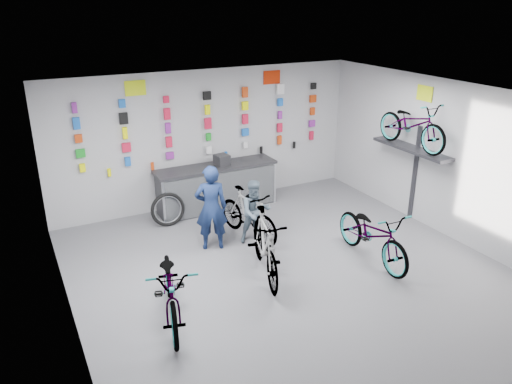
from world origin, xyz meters
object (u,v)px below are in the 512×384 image
bike_right (373,234)px  bike_service (248,214)px  clerk (211,208)px  bike_left (171,288)px  counter (217,188)px  customer (255,212)px  bike_center (265,245)px

bike_right → bike_service: bike_right is taller
bike_right → clerk: 2.94m
bike_left → bike_right: bike_left is taller
counter → bike_service: (-0.03, -1.61, 0.01)m
bike_left → customer: customer is taller
counter → bike_left: (-2.20, -3.49, 0.03)m
bike_left → bike_service: size_ratio=1.19×
counter → bike_left: bearing=-122.2°
clerk → customer: bearing=-171.7°
bike_left → clerk: size_ratio=1.21×
bike_left → bike_center: bike_center is taller
bike_right → clerk: (-2.35, 1.74, 0.30)m
bike_right → clerk: bearing=146.1°
bike_center → bike_service: bearing=91.0°
bike_center → bike_left: bearing=-148.8°
bike_right → bike_service: 2.39m
bike_left → bike_center: bearing=28.7°
counter → bike_center: bike_center is taller
bike_right → customer: (-1.51, 1.60, 0.11)m
counter → bike_right: size_ratio=1.38×
bike_right → bike_center: bearing=170.9°
clerk → bike_service: bearing=-157.0°
counter → bike_left: bike_left is taller
bike_center → bike_service: size_ratio=1.13×
bike_center → clerk: (-0.40, 1.34, 0.25)m
bike_center → customer: (0.44, 1.20, 0.06)m
bike_left → bike_right: (3.72, 0.06, -0.00)m
counter → customer: customer is taller
customer → bike_service: bearing=110.9°
bike_center → bike_right: bike_center is taller
counter → customer: size_ratio=2.18×
customer → bike_center: bearing=-101.5°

